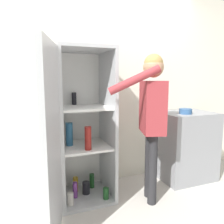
% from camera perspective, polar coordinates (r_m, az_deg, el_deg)
% --- Properties ---
extents(ground_plane, '(12.00, 12.00, 0.00)m').
position_cam_1_polar(ground_plane, '(2.39, 7.48, -26.29)').
color(ground_plane, beige).
extents(wall_back, '(7.00, 0.06, 2.55)m').
position_cam_1_polar(wall_back, '(2.87, -1.45, 6.72)').
color(wall_back, silver).
rests_on(wall_back, ground_plane).
extents(refrigerator, '(0.81, 1.17, 1.70)m').
position_cam_1_polar(refrigerator, '(2.37, -9.11, -4.50)').
color(refrigerator, '#B7BABC').
rests_on(refrigerator, ground_plane).
extents(person, '(0.71, 0.49, 1.63)m').
position_cam_1_polar(person, '(2.39, 10.29, 0.87)').
color(person, '#262628').
rests_on(person, ground_plane).
extents(counter, '(0.73, 0.57, 0.92)m').
position_cam_1_polar(counter, '(3.22, 18.53, -8.24)').
color(counter, gray).
rests_on(counter, ground_plane).
extents(bowl, '(0.16, 0.16, 0.07)m').
position_cam_1_polar(bowl, '(2.97, 18.66, 0.20)').
color(bowl, '#335B8E').
rests_on(bowl, counter).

